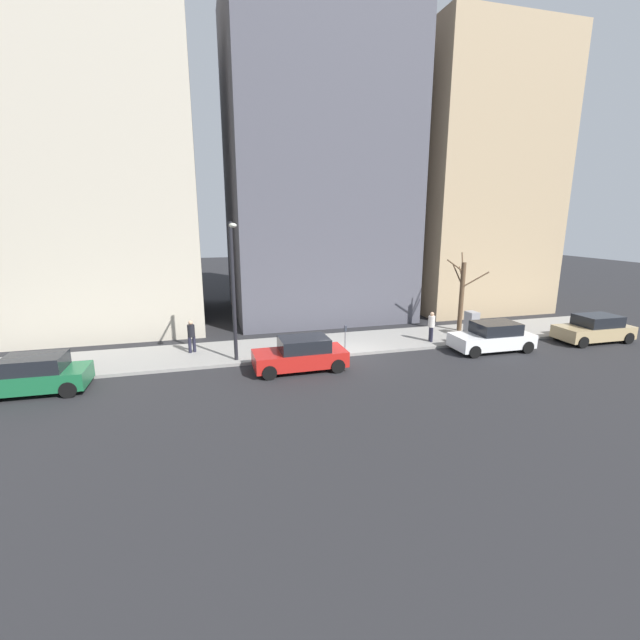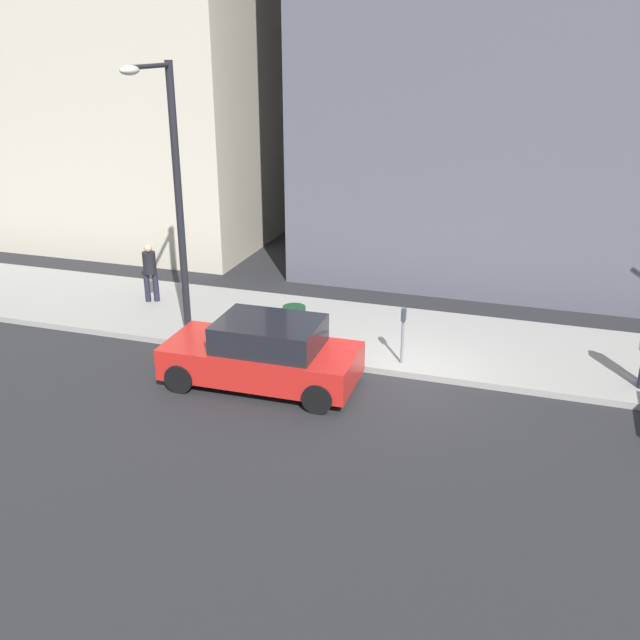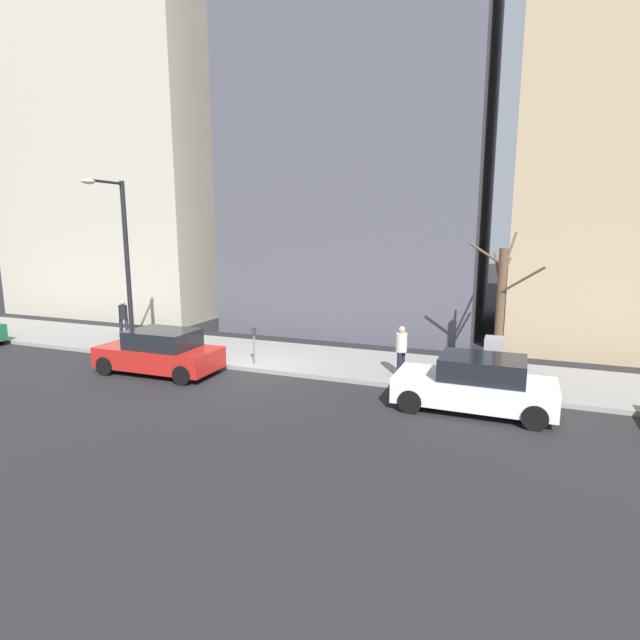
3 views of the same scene
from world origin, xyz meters
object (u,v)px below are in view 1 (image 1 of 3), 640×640
office_block_center (313,159)px  office_tower_right (88,132)px  parked_car_tan (594,329)px  streetlamp (233,281)px  parked_car_green (32,375)px  parking_meter (345,336)px  bare_tree (462,294)px  trash_bin (290,344)px  utility_box (471,324)px  pedestrian_midblock (191,334)px  parked_car_red (301,354)px  pedestrian_near_meter (431,325)px  parked_car_white (493,337)px  office_tower_left (468,181)px

office_block_center → office_tower_right: bearing=88.4°
parked_car_tan → streetlamp: streetlamp is taller
parked_car_green → parking_meter: 13.67m
bare_tree → trash_bin: (-1.71, 10.82, -1.79)m
parked_car_green → utility_box: utility_box is taller
parked_car_tan → pedestrian_midblock: size_ratio=2.54×
office_block_center → parked_car_green: bearing=130.0°
parking_meter → parked_car_red: bearing=122.0°
parked_car_green → pedestrian_near_meter: bearing=-82.8°
parking_meter → trash_bin: size_ratio=1.50×
trash_bin → parked_car_tan: bearing=-96.8°
parked_car_tan → parked_car_green: size_ratio=1.00×
pedestrian_midblock → utility_box: bearing=-31.0°
streetlamp → office_tower_right: 15.87m
parked_car_red → utility_box: utility_box is taller
parking_meter → parked_car_tan: bearing=-96.3°
parked_car_white → parking_meter: 7.77m
parking_meter → bare_tree: (2.16, -8.05, 1.42)m
utility_box → office_tower_right: size_ratio=0.06×
parking_meter → trash_bin: 2.83m
office_tower_right → pedestrian_midblock: bearing=-149.5°
parked_car_green → office_block_center: (12.34, -14.72, 10.11)m
parked_car_tan → utility_box: 6.74m
parked_car_green → office_tower_left: 30.33m
streetlamp → bare_tree: (2.33, -13.54, -1.62)m
pedestrian_near_meter → parking_meter: bearing=108.0°
pedestrian_near_meter → streetlamp: bearing=106.3°
bare_tree → office_tower_left: (7.79, -5.03, 7.17)m
parked_car_white → bare_tree: bearing=-5.8°
parked_car_white → office_tower_right: bearing=59.2°
parked_car_red → pedestrian_near_meter: size_ratio=2.54×
office_block_center → parked_car_tan: bearing=-133.5°
streetlamp → trash_bin: 4.41m
parking_meter → office_block_center: office_block_center is taller
trash_bin → office_tower_left: 20.54m
parked_car_green → trash_bin: (1.92, -10.82, -0.14)m
parked_car_tan → pedestrian_near_meter: pedestrian_near_meter is taller
utility_box → office_tower_left: bearing=-29.4°
parked_car_tan → parked_car_red: size_ratio=1.00×
trash_bin → pedestrian_midblock: 5.01m
parking_meter → bare_tree: 8.46m
parked_car_tan → parked_car_red: bearing=91.1°
parked_car_green → utility_box: bearing=-82.6°
parked_car_red → streetlamp: bearing=60.5°
parked_car_tan → trash_bin: size_ratio=4.69×
office_block_center → parked_car_white: bearing=-152.3°
utility_box → pedestrian_midblock: bearing=86.2°
parked_car_red → streetlamp: 4.56m
parked_car_red → utility_box: bearing=-77.3°
parked_car_tan → parked_car_green: same height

